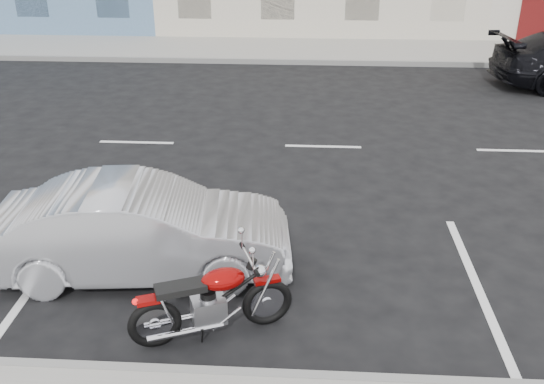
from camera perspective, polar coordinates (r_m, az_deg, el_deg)
The scene contains 6 objects.
ground at distance 13.08m, azimuth 13.64°, elevation 3.98°, with size 120.00×120.00×0.00m, color black.
sidewalk_far at distance 21.35m, azimuth -3.84°, elevation 13.27°, with size 80.00×3.40×0.15m, color gray.
curb_near at distance 7.29m, azimuth -19.39°, elevation -15.43°, with size 80.00×0.12×0.16m, color gray.
curb_far at distance 19.71m, azimuth -4.45°, elevation 12.20°, with size 80.00×0.12×0.16m, color gray.
motorcycle at distance 7.38m, azimuth -0.27°, elevation -9.44°, with size 1.88×0.92×0.99m.
sedan_silver at distance 8.44m, azimuth -12.12°, elevation -3.49°, with size 1.40×4.03×1.33m, color #B3B4BB.
Camera 1 is at (-2.36, -11.97, 4.72)m, focal length 40.00 mm.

